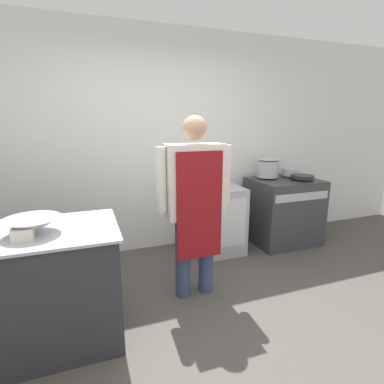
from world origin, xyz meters
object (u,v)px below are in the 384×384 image
at_px(plastic_tub, 23,233).
at_px(stove, 283,211).
at_px(mixing_bowl, 32,226).
at_px(person_cook, 195,197).
at_px(fridge_unit, 216,218).
at_px(saute_pan, 302,177).
at_px(stock_pot, 268,167).
at_px(sauce_pot, 290,172).

bearing_deg(plastic_tub, stove, 22.07).
height_order(stove, mixing_bowl, mixing_bowl).
xyz_separation_m(stove, person_cook, (-1.57, -0.80, 0.52)).
height_order(fridge_unit, saute_pan, saute_pan).
bearing_deg(plastic_tub, fridge_unit, 32.63).
bearing_deg(saute_pan, fridge_unit, 171.19).
xyz_separation_m(stove, stock_pot, (-0.19, 0.13, 0.58)).
xyz_separation_m(stove, sauce_pot, (0.17, 0.13, 0.50)).
relative_size(mixing_bowl, sauce_pot, 1.56).
distance_m(plastic_tub, stock_pot, 2.99).
xyz_separation_m(fridge_unit, sauce_pot, (1.14, 0.07, 0.52)).
bearing_deg(stove, fridge_unit, 176.84).
bearing_deg(stock_pot, sauce_pot, 0.00).
relative_size(fridge_unit, plastic_tub, 6.74).
height_order(plastic_tub, stock_pot, stock_pot).
xyz_separation_m(stock_pot, sauce_pot, (0.36, 0.00, -0.08)).
distance_m(fridge_unit, stock_pot, 0.99).
distance_m(fridge_unit, person_cook, 1.17).
relative_size(mixing_bowl, plastic_tub, 2.96).
height_order(stock_pot, saute_pan, stock_pot).
distance_m(fridge_unit, plastic_tub, 2.32).
distance_m(mixing_bowl, stock_pot, 2.91).
height_order(mixing_bowl, plastic_tub, mixing_bowl).
relative_size(stove, mixing_bowl, 2.43).
bearing_deg(saute_pan, mixing_bowl, -162.36).
xyz_separation_m(person_cook, stock_pot, (1.38, 0.93, 0.06)).
bearing_deg(fridge_unit, stove, -3.16).
bearing_deg(person_cook, stock_pot, 33.86).
xyz_separation_m(mixing_bowl, plastic_tub, (-0.04, -0.09, -0.02)).
height_order(person_cook, stock_pot, person_cook).
distance_m(fridge_unit, saute_pan, 1.26).
height_order(mixing_bowl, stock_pot, stock_pot).
xyz_separation_m(fridge_unit, saute_pan, (1.14, -0.18, 0.49)).
bearing_deg(stove, saute_pan, -36.02).
xyz_separation_m(person_cook, plastic_tub, (-1.31, -0.37, -0.04)).
bearing_deg(fridge_unit, mixing_bowl, -148.71).
height_order(stove, sauce_pot, sauce_pot).
xyz_separation_m(fridge_unit, stock_pot, (0.78, 0.07, 0.60)).
distance_m(fridge_unit, mixing_bowl, 2.24).
distance_m(stock_pot, sauce_pot, 0.37).
relative_size(stove, saute_pan, 3.06).
distance_m(person_cook, plastic_tub, 1.36).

